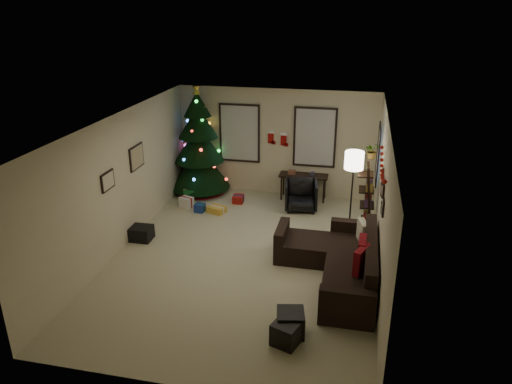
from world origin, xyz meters
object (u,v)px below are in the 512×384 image
sofa (340,263)px  desk_chair (301,195)px  christmas_tree (199,148)px  desk (304,178)px  bookshelf (368,200)px

sofa → desk_chair: sofa is taller
christmas_tree → sofa: size_ratio=1.06×
desk → bookshelf: size_ratio=0.78×
desk_chair → bookshelf: (1.53, -0.95, 0.39)m
sofa → desk: sofa is taller
desk → desk_chair: desk_chair is taller
christmas_tree → desk_chair: christmas_tree is taller
desk → desk_chair: bearing=-87.8°
christmas_tree → bookshelf: 4.53m
desk_chair → bookshelf: 1.85m
christmas_tree → desk_chair: size_ratio=4.02×
christmas_tree → bookshelf: bearing=-20.0°
christmas_tree → sofa: bearing=-42.5°
desk_chair → desk: bearing=83.5°
sofa → desk: (-1.10, 3.53, 0.29)m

